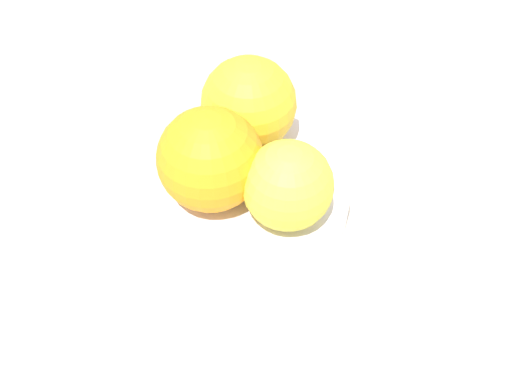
# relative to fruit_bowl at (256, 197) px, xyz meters

# --- Properties ---
(ground_plane) EXTENTS (1.10, 1.10, 0.02)m
(ground_plane) POSITION_rel_fruit_bowl_xyz_m (0.00, 0.00, -0.04)
(ground_plane) COLOR #BCB29E
(fruit_bowl) EXTENTS (0.17, 0.17, 0.06)m
(fruit_bowl) POSITION_rel_fruit_bowl_xyz_m (0.00, 0.00, 0.00)
(fruit_bowl) COLOR silver
(fruit_bowl) RESTS_ON ground_plane
(orange_in_bowl_0) EXTENTS (0.09, 0.09, 0.09)m
(orange_in_bowl_0) POSITION_rel_fruit_bowl_xyz_m (-0.02, 0.04, 0.07)
(orange_in_bowl_0) COLOR orange
(orange_in_bowl_0) RESTS_ON fruit_bowl
(orange_in_bowl_1) EXTENTS (0.09, 0.09, 0.09)m
(orange_in_bowl_1) POSITION_rel_fruit_bowl_xyz_m (0.05, -0.00, 0.07)
(orange_in_bowl_1) COLOR yellow
(orange_in_bowl_1) RESTS_ON fruit_bowl
(orange_in_bowl_2) EXTENTS (0.07, 0.07, 0.07)m
(orange_in_bowl_2) POSITION_rel_fruit_bowl_xyz_m (-0.05, -0.02, 0.07)
(orange_in_bowl_2) COLOR yellow
(orange_in_bowl_2) RESTS_ON fruit_bowl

